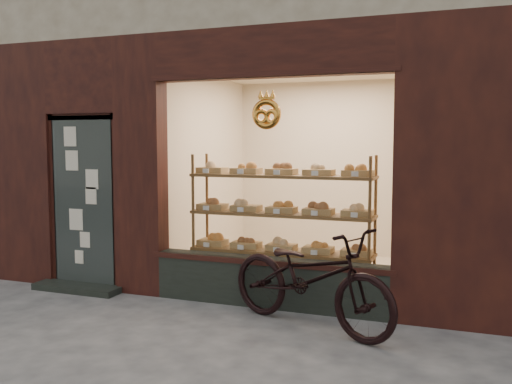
% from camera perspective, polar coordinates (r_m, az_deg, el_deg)
% --- Properties ---
extents(ground, '(90.00, 90.00, 0.00)m').
position_cam_1_polar(ground, '(4.95, -12.53, -17.13)').
color(ground, '#414247').
extents(display_shelf, '(2.20, 0.45, 1.70)m').
position_cam_1_polar(display_shelf, '(6.77, 2.56, -3.23)').
color(display_shelf, '#593817').
rests_on(display_shelf, ground).
extents(bicycle, '(2.08, 1.38, 1.03)m').
position_cam_1_polar(bicycle, '(5.74, 5.41, -8.48)').
color(bicycle, black).
rests_on(bicycle, ground).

